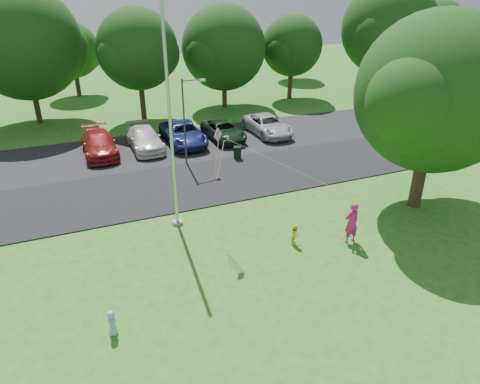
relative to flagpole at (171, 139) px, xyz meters
name	(u,v)px	position (x,y,z in m)	size (l,w,h in m)	color
ground	(296,265)	(3.50, -5.00, -4.17)	(120.00, 120.00, 0.00)	#2B6F1D
park_road	(219,179)	(3.50, 4.00, -4.14)	(60.00, 6.00, 0.06)	black
parking_strip	(187,144)	(3.50, 10.50, -4.14)	(42.00, 7.00, 0.06)	black
flagpole	(171,139)	(0.00, 0.00, 0.00)	(0.50, 0.50, 10.00)	#B7BABF
street_lamp	(187,114)	(2.67, 7.08, -1.01)	(1.48, 0.24, 5.25)	#3F3F44
trash_can	(237,153)	(5.71, 6.62, -3.75)	(0.53, 0.53, 0.83)	black
big_tree	(435,97)	(11.47, -2.80, 1.39)	(8.17, 7.24, 9.32)	#332316
tree_row	(173,44)	(5.09, 19.23, 1.55)	(64.35, 11.94, 10.88)	#332316
horizon_trees	(174,46)	(7.56, 28.88, 0.14)	(77.46, 7.20, 7.02)	#332316
parked_cars	(187,134)	(3.53, 10.61, -3.40)	(14.24, 5.51, 1.48)	maroon
woman	(352,223)	(6.51, -4.34, -3.22)	(0.69, 0.45, 1.90)	#CD1B79
child_yellow	(295,235)	(4.24, -3.61, -3.70)	(0.45, 0.35, 0.94)	yellow
child_blue	(112,323)	(-3.71, -6.06, -3.71)	(0.44, 0.29, 0.91)	#88BCD0
kite	(222,147)	(1.62, -1.84, 0.04)	(5.26, 2.82, 2.84)	pink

